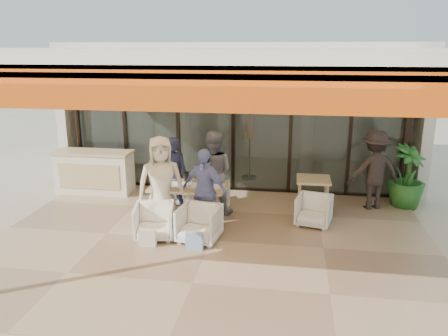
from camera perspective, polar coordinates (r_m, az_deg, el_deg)
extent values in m
plane|color=#C6B293|center=(8.04, -1.71, -9.60)|extent=(70.00, 70.00, 0.00)
cube|color=tan|center=(8.04, -1.71, -9.57)|extent=(8.00, 6.00, 0.01)
cube|color=silver|center=(7.29, -1.93, 14.61)|extent=(8.00, 6.00, 0.20)
cube|color=#D94C0B|center=(4.45, -9.06, 10.26)|extent=(8.00, 0.12, 0.45)
cube|color=orange|center=(5.10, -6.72, 12.34)|extent=(8.00, 1.50, 0.06)
cylinder|color=black|center=(11.46, -18.54, 5.61)|extent=(0.12, 0.12, 3.20)
cylinder|color=black|center=(10.51, 22.67, 4.37)|extent=(0.12, 0.12, 3.20)
cube|color=#9EADA3|center=(10.41, 1.24, 5.47)|extent=(8.00, 0.03, 3.20)
cube|color=black|center=(10.79, 1.19, -2.71)|extent=(8.00, 0.10, 0.08)
cube|color=black|center=(10.25, 1.29, 14.09)|extent=(8.00, 0.10, 0.08)
cube|color=black|center=(11.62, -18.80, 5.71)|extent=(0.08, 0.10, 3.20)
cube|color=black|center=(11.09, -12.80, 5.71)|extent=(0.08, 0.10, 3.20)
cube|color=black|center=(10.67, -6.00, 5.64)|extent=(0.08, 0.10, 3.20)
cube|color=black|center=(10.41, 1.24, 5.47)|extent=(0.08, 0.10, 3.20)
cube|color=black|center=(10.32, 8.72, 5.21)|extent=(0.08, 0.10, 3.20)
cube|color=black|center=(10.41, 16.19, 4.86)|extent=(0.08, 0.10, 3.20)
cube|color=black|center=(10.65, 23.16, 4.46)|extent=(0.08, 0.10, 3.20)
cube|color=silver|center=(13.83, 3.19, 8.37)|extent=(9.00, 0.25, 3.40)
cube|color=silver|center=(13.34, -16.95, 7.46)|extent=(0.25, 3.50, 3.40)
cube|color=silver|center=(12.41, 23.11, 6.34)|extent=(0.25, 3.50, 3.40)
cube|color=silver|center=(11.99, 2.44, 15.43)|extent=(9.00, 3.50, 0.25)
cube|color=tan|center=(12.46, 2.27, -0.36)|extent=(8.00, 3.50, 0.02)
cylinder|color=silver|center=(12.27, -5.23, 6.48)|extent=(0.40, 0.40, 3.00)
cylinder|color=silver|center=(11.92, 10.93, 5.99)|extent=(0.40, 0.40, 3.00)
cylinder|color=black|center=(11.65, -3.93, 13.44)|extent=(0.03, 0.03, 0.70)
cube|color=black|center=(11.67, -3.89, 11.23)|extent=(0.30, 0.30, 0.40)
sphere|color=#FFBF72|center=(11.67, -3.89, 11.23)|extent=(0.18, 0.18, 0.18)
cylinder|color=black|center=(11.41, 13.96, 12.99)|extent=(0.03, 0.03, 0.70)
cube|color=black|center=(11.43, 13.81, 10.74)|extent=(0.30, 0.30, 0.40)
sphere|color=#FFBF72|center=(11.43, 13.81, 10.74)|extent=(0.18, 0.18, 0.18)
cylinder|color=black|center=(11.70, 3.30, -1.22)|extent=(0.40, 0.40, 0.05)
cylinder|color=black|center=(11.45, 3.38, 3.57)|extent=(0.04, 0.04, 2.10)
cone|color=#ED4C14|center=(11.34, 3.43, 6.79)|extent=(0.32, 0.32, 1.10)
cube|color=silver|center=(10.92, -16.54, -0.62)|extent=(1.80, 0.60, 1.00)
cube|color=tan|center=(10.80, -16.75, 1.98)|extent=(1.85, 0.65, 0.06)
cube|color=tan|center=(10.65, -17.24, -1.08)|extent=(1.50, 0.02, 0.60)
cube|color=tan|center=(8.78, -4.70, -2.41)|extent=(1.50, 0.90, 0.05)
cube|color=white|center=(8.77, -4.70, -2.25)|extent=(1.30, 0.35, 0.01)
cylinder|color=tan|center=(8.77, -9.09, -5.13)|extent=(0.06, 0.06, 0.70)
cylinder|color=tan|center=(8.49, -1.05, -5.65)|extent=(0.06, 0.06, 0.70)
cylinder|color=tan|center=(9.35, -7.90, -3.78)|extent=(0.06, 0.06, 0.70)
cylinder|color=tan|center=(9.08, -0.36, -4.21)|extent=(0.06, 0.06, 0.70)
cylinder|color=white|center=(8.73, -7.82, -2.02)|extent=(0.06, 0.06, 0.11)
cylinder|color=white|center=(9.00, -5.97, -1.43)|extent=(0.06, 0.06, 0.11)
cylinder|color=white|center=(8.65, -4.54, -2.09)|extent=(0.06, 0.06, 0.11)
cylinder|color=white|center=(8.86, -2.55, -1.63)|extent=(0.06, 0.06, 0.11)
cylinder|color=white|center=(8.47, -1.73, -2.44)|extent=(0.06, 0.06, 0.11)
cylinder|color=#943815|center=(9.02, -7.89, -1.27)|extent=(0.07, 0.07, 0.16)
cylinder|color=black|center=(9.03, -4.92, -1.17)|extent=(0.09, 0.09, 0.17)
cylinder|color=black|center=(9.00, -4.93, -0.59)|extent=(0.10, 0.10, 0.01)
cylinder|color=white|center=(8.61, -8.08, -2.64)|extent=(0.22, 0.22, 0.01)
cylinder|color=white|center=(8.40, -2.19, -2.95)|extent=(0.22, 0.22, 0.01)
cylinder|color=white|center=(9.17, -6.98, -1.45)|extent=(0.22, 0.22, 0.01)
cylinder|color=white|center=(8.98, -1.44, -1.72)|extent=(0.22, 0.22, 0.01)
imported|color=white|center=(9.88, -5.75, -2.79)|extent=(0.75, 0.72, 0.65)
imported|color=white|center=(9.72, -0.93, -3.24)|extent=(0.65, 0.62, 0.58)
imported|color=white|center=(8.15, -9.09, -6.69)|extent=(0.81, 0.78, 0.72)
imported|color=white|center=(7.94, -3.27, -7.08)|extent=(0.79, 0.76, 0.73)
imported|color=#1B203C|center=(9.27, -6.60, -0.86)|extent=(0.63, 0.44, 1.63)
imported|color=slate|center=(9.07, -1.48, -0.65)|extent=(0.90, 0.72, 1.78)
imported|color=beige|center=(8.42, -8.22, -1.96)|extent=(1.04, 0.87, 1.82)
imported|color=#7483C2|center=(8.25, -2.59, -2.93)|extent=(1.02, 0.71, 1.61)
cube|color=silver|center=(7.88, -9.92, -9.04)|extent=(0.30, 0.10, 0.34)
cube|color=#99BFD8|center=(7.67, -3.88, -9.56)|extent=(0.30, 0.10, 0.34)
cube|color=tan|center=(9.39, 11.61, -1.48)|extent=(0.70, 0.70, 0.05)
cylinder|color=tan|center=(9.23, 9.81, -4.11)|extent=(0.05, 0.05, 0.70)
cylinder|color=tan|center=(9.26, 13.29, -4.24)|extent=(0.05, 0.05, 0.70)
cylinder|color=tan|center=(9.76, 9.78, -3.02)|extent=(0.05, 0.05, 0.70)
cylinder|color=tan|center=(9.79, 13.06, -3.14)|extent=(0.05, 0.05, 0.70)
imported|color=white|center=(8.80, 11.67, -5.28)|extent=(0.77, 0.74, 0.67)
imported|color=black|center=(9.87, 19.03, -0.29)|extent=(1.25, 0.92, 1.74)
imported|color=#1E5919|center=(10.31, 22.81, -1.00)|extent=(1.11, 1.11, 1.40)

